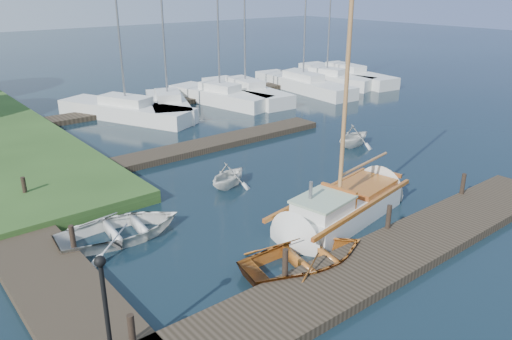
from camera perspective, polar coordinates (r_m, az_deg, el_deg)
ground at (r=19.19m, az=0.00°, el=-3.35°), size 160.00×160.00×0.00m
near_dock at (r=15.42m, az=14.32°, el=-9.83°), size 18.00×2.20×0.30m
left_dock at (r=17.69m, az=-25.26°, el=-7.15°), size 2.20×18.00×0.30m
far_dock at (r=25.17m, az=-5.74°, el=2.84°), size 14.00×1.60×0.30m
pontoon at (r=37.13m, az=-3.48°, el=8.72°), size 30.00×1.60×0.30m
mooring_post_0 at (r=11.73m, az=-14.03°, el=-17.36°), size 0.16×0.16×0.80m
mooring_post_1 at (r=13.76m, az=3.36°, el=-10.50°), size 0.16×0.16×0.80m
mooring_post_2 at (r=16.77m, az=14.92°, el=-5.17°), size 0.16×0.16×0.80m
mooring_post_3 at (r=20.34m, az=22.58°, el=-1.46°), size 0.16×0.16×0.80m
mooring_post_4 at (r=15.91m, az=-20.23°, el=-7.28°), size 0.16×0.16×0.80m
mooring_post_5 at (r=20.36m, az=-24.96°, el=-1.80°), size 0.16×0.16×0.80m
lamp_post at (r=10.92m, az=-16.99°, el=-13.33°), size 0.24×0.24×2.44m
sailboat at (r=17.90m, az=10.02°, el=-4.33°), size 7.38×3.15×9.83m
dinghy at (r=14.75m, az=5.80°, el=-9.55°), size 4.45×3.55×0.82m
tender_a at (r=16.78m, az=-15.23°, el=-6.28°), size 4.28×3.26×0.83m
tender_b at (r=20.22m, az=-3.16°, el=-0.35°), size 2.69×2.51×1.14m
tender_d at (r=25.72m, az=11.15°, el=4.04°), size 2.52×2.22×1.24m
marina_boat_1 at (r=31.53m, az=-14.62°, el=6.69°), size 5.74×9.13×9.65m
marina_boat_2 at (r=32.30m, az=-10.03°, el=7.42°), size 4.68×7.22×11.17m
marina_boat_3 at (r=34.61m, az=-4.15°, el=8.57°), size 3.73×8.28×12.88m
marina_boat_4 at (r=36.08m, az=-1.24°, el=9.08°), size 2.98×9.18×11.10m
marina_boat_5 at (r=38.91m, az=5.39°, el=9.83°), size 2.98×9.95×10.07m
marina_boat_6 at (r=41.22m, az=8.08°, el=10.35°), size 3.93×8.04×10.55m
marina_boat_7 at (r=43.51m, az=10.15°, el=10.76°), size 3.46×10.49×10.98m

